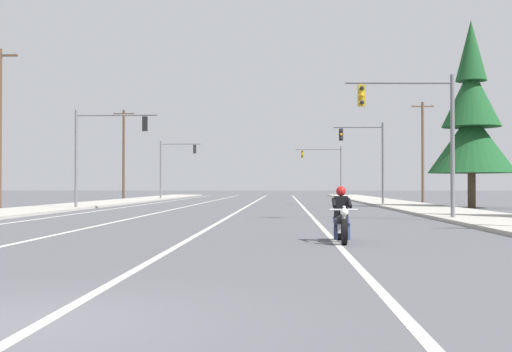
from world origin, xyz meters
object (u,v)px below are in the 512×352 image
traffic_signal_near_left (100,143)px  utility_pole_left_far (124,153)px  traffic_signal_near_right (422,124)px  traffic_signal_mid_right (369,152)px  traffic_signal_far_right (328,164)px  utility_pole_left_near (0,126)px  motorcycle_with_rider (342,220)px  utility_pole_right_far (423,150)px  traffic_signal_mid_left (172,161)px  conifer_tree_right_verge_far (471,122)px

traffic_signal_near_left → utility_pole_left_far: size_ratio=0.64×
traffic_signal_near_right → utility_pole_left_far: utility_pole_left_far is taller
traffic_signal_near_right → traffic_signal_mid_right: bearing=88.6°
traffic_signal_mid_right → traffic_signal_far_right: (-1.05, 31.35, 0.12)m
traffic_signal_mid_right → utility_pole_left_near: (-23.33, -11.17, 1.01)m
utility_pole_left_near → utility_pole_left_far: 32.95m
motorcycle_with_rider → utility_pole_right_far: bearing=75.9°
traffic_signal_mid_left → conifer_tree_right_verge_far: size_ratio=0.50×
utility_pole_left_near → utility_pole_right_far: (29.41, 21.51, -0.36)m
traffic_signal_mid_left → traffic_signal_far_right: bearing=33.9°
traffic_signal_mid_left → utility_pole_left_far: bearing=161.5°
utility_pole_left_far → traffic_signal_far_right: bearing=23.0°
traffic_signal_mid_right → utility_pole_left_near: 25.88m
traffic_signal_near_right → traffic_signal_far_right: (-0.53, 53.34, 0.06)m
utility_pole_left_near → conifer_tree_right_verge_far: (29.35, 5.51, 0.67)m
utility_pole_left_far → conifer_tree_right_verge_far: size_ratio=0.78×
traffic_signal_near_right → conifer_tree_right_verge_far: (6.54, 16.33, 1.62)m
traffic_signal_near_left → conifer_tree_right_verge_far: size_ratio=0.50×
traffic_signal_mid_left → conifer_tree_right_verge_far: bearing=-46.7°
traffic_signal_near_right → utility_pole_right_far: (6.61, 32.34, 0.60)m
motorcycle_with_rider → traffic_signal_mid_left: size_ratio=0.35×
motorcycle_with_rider → utility_pole_left_near: utility_pole_left_near is taller
traffic_signal_mid_left → utility_pole_right_far: utility_pole_right_far is taller
traffic_signal_near_right → motorcycle_with_rider: bearing=-111.1°
traffic_signal_near_right → traffic_signal_near_left: (-17.26, 12.68, 0.03)m
traffic_signal_far_right → motorcycle_with_rider: bearing=-93.4°
traffic_signal_mid_right → utility_pole_right_far: size_ratio=0.69×
motorcycle_with_rider → utility_pole_left_far: utility_pole_left_far is taller
traffic_signal_mid_left → utility_pole_right_far: 25.98m
utility_pole_left_near → traffic_signal_mid_right: bearing=25.6°
traffic_signal_mid_left → utility_pole_right_far: (24.14, -9.57, 0.62)m
traffic_signal_near_right → traffic_signal_far_right: size_ratio=1.00×
traffic_signal_near_right → traffic_signal_near_left: same height
utility_pole_left_far → traffic_signal_mid_left: bearing=-18.5°
traffic_signal_far_right → utility_pole_left_near: utility_pole_left_near is taller
traffic_signal_far_right → utility_pole_left_far: 24.55m
motorcycle_with_rider → traffic_signal_near_left: traffic_signal_near_left is taller
utility_pole_left_near → utility_pole_right_far: size_ratio=1.08×
traffic_signal_mid_left → traffic_signal_far_right: size_ratio=1.00×
traffic_signal_mid_right → utility_pole_left_far: utility_pole_left_far is taller
traffic_signal_near_left → conifer_tree_right_verge_far: 24.14m
traffic_signal_mid_right → traffic_signal_mid_left: size_ratio=1.00×
traffic_signal_near_right → utility_pole_left_far: 49.50m
traffic_signal_near_right → utility_pole_left_near: utility_pole_left_near is taller
traffic_signal_near_left → traffic_signal_mid_left: size_ratio=1.00×
utility_pole_left_far → conifer_tree_right_verge_far: (29.66, -27.44, 0.66)m
utility_pole_left_near → utility_pole_left_far: bearing=90.5°
traffic_signal_mid_left → utility_pole_left_near: size_ratio=0.64×
utility_pole_right_far → conifer_tree_right_verge_far: conifer_tree_right_verge_far is taller
traffic_signal_mid_left → utility_pole_left_near: utility_pole_left_near is taller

